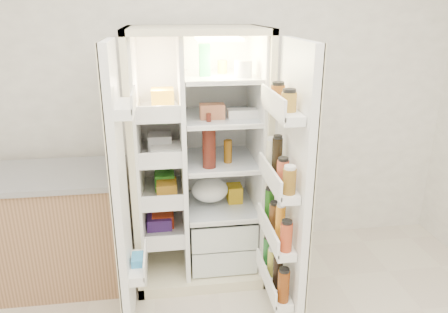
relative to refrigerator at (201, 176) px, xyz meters
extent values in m
cube|color=white|center=(0.08, 0.35, 0.61)|extent=(4.00, 0.02, 2.70)
cube|color=beige|center=(-0.02, 0.28, 0.16)|extent=(0.92, 0.04, 1.80)
cube|color=beige|center=(-0.46, -0.05, 0.16)|extent=(0.04, 0.70, 1.80)
cube|color=beige|center=(0.42, -0.05, 0.16)|extent=(0.04, 0.70, 1.80)
cube|color=beige|center=(-0.02, -0.05, 1.04)|extent=(0.92, 0.70, 0.04)
cube|color=beige|center=(-0.02, -0.05, -0.70)|extent=(0.92, 0.70, 0.08)
cube|color=white|center=(-0.02, 0.25, 0.18)|extent=(0.84, 0.02, 1.68)
cube|color=white|center=(-0.43, -0.05, 0.18)|extent=(0.02, 0.62, 1.68)
cube|color=white|center=(0.39, -0.05, 0.18)|extent=(0.02, 0.62, 1.68)
cube|color=white|center=(-0.13, -0.05, 0.18)|extent=(0.03, 0.62, 1.68)
cube|color=silver|center=(0.14, -0.07, -0.56)|extent=(0.47, 0.52, 0.19)
cube|color=silver|center=(0.14, -0.07, -0.36)|extent=(0.47, 0.52, 0.19)
cube|color=#FFD18C|center=(0.14, 0.00, 0.98)|extent=(0.30, 0.30, 0.02)
cube|color=white|center=(-0.28, -0.05, -0.39)|extent=(0.28, 0.58, 0.02)
cube|color=white|center=(-0.28, -0.05, -0.09)|extent=(0.28, 0.58, 0.02)
cube|color=white|center=(-0.28, -0.05, 0.21)|extent=(0.28, 0.58, 0.02)
cube|color=white|center=(-0.28, -0.05, 0.51)|extent=(0.28, 0.58, 0.02)
cube|color=white|center=(0.14, -0.05, -0.22)|extent=(0.49, 0.58, 0.01)
cube|color=white|center=(0.14, -0.05, 0.14)|extent=(0.49, 0.58, 0.01)
cube|color=white|center=(0.14, -0.05, 0.46)|extent=(0.49, 0.58, 0.02)
cube|color=white|center=(0.14, -0.05, 0.74)|extent=(0.49, 0.58, 0.02)
cube|color=#E34220|center=(-0.28, -0.05, -0.33)|extent=(0.16, 0.20, 0.10)
cube|color=green|center=(-0.28, -0.05, -0.02)|extent=(0.14, 0.18, 0.12)
cube|color=white|center=(-0.28, -0.05, 0.25)|extent=(0.20, 0.22, 0.07)
cube|color=gold|center=(-0.28, -0.05, 0.59)|extent=(0.15, 0.16, 0.14)
cube|color=#552D89|center=(-0.28, -0.05, -0.34)|extent=(0.18, 0.20, 0.09)
cube|color=orange|center=(-0.28, -0.05, -0.03)|extent=(0.14, 0.18, 0.10)
cube|color=silver|center=(-0.28, -0.05, 0.28)|extent=(0.16, 0.16, 0.12)
sphere|color=orange|center=(0.01, -0.15, -0.62)|extent=(0.07, 0.07, 0.07)
sphere|color=orange|center=(0.10, -0.11, -0.62)|extent=(0.07, 0.07, 0.07)
sphere|color=orange|center=(0.20, -0.15, -0.62)|extent=(0.07, 0.07, 0.07)
sphere|color=orange|center=(0.06, -0.01, -0.62)|extent=(0.07, 0.07, 0.07)
sphere|color=orange|center=(0.16, -0.03, -0.62)|extent=(0.07, 0.07, 0.07)
sphere|color=orange|center=(0.26, -0.07, -0.62)|extent=(0.07, 0.07, 0.07)
sphere|color=orange|center=(-0.02, -0.07, -0.62)|extent=(0.07, 0.07, 0.07)
sphere|color=orange|center=(0.22, -0.01, -0.62)|extent=(0.07, 0.07, 0.07)
ellipsoid|color=#417627|center=(0.14, -0.05, -0.34)|extent=(0.26, 0.24, 0.11)
cylinder|color=#4F1910|center=(0.04, -0.21, 0.29)|extent=(0.09, 0.09, 0.29)
cylinder|color=brown|center=(0.18, -0.13, 0.23)|extent=(0.06, 0.06, 0.16)
cube|color=#28934D|center=(0.03, -0.08, 0.85)|extent=(0.07, 0.07, 0.21)
cylinder|color=silver|center=(0.28, -0.15, 0.80)|extent=(0.12, 0.12, 0.10)
cylinder|color=#A48925|center=(0.17, 0.03, 0.79)|extent=(0.07, 0.07, 0.09)
cube|color=white|center=(0.30, -0.13, 0.49)|extent=(0.23, 0.10, 0.06)
cube|color=#B16A47|center=(0.08, -0.13, 0.52)|extent=(0.16, 0.09, 0.10)
ellipsoid|color=white|center=(0.06, -0.05, -0.13)|extent=(0.27, 0.24, 0.17)
cube|color=gold|center=(0.25, -0.01, -0.15)|extent=(0.11, 0.13, 0.13)
cube|color=white|center=(-0.52, -0.60, 0.16)|extent=(0.05, 0.40, 1.72)
cube|color=beige|center=(-0.54, -0.60, 0.16)|extent=(0.01, 0.40, 1.72)
cube|color=white|center=(-0.45, -0.60, -0.34)|extent=(0.09, 0.32, 0.06)
cube|color=white|center=(-0.45, -0.60, 0.66)|extent=(0.09, 0.32, 0.06)
cube|color=#338CCC|center=(-0.45, -0.60, -0.31)|extent=(0.07, 0.12, 0.10)
cube|color=white|center=(0.48, -0.69, 0.16)|extent=(0.05, 0.58, 1.72)
cube|color=beige|center=(0.51, -0.69, 0.16)|extent=(0.01, 0.58, 1.72)
cube|color=white|center=(0.40, -0.69, -0.48)|extent=(0.11, 0.50, 0.05)
cube|color=white|center=(0.40, -0.69, -0.14)|extent=(0.11, 0.50, 0.05)
cube|color=white|center=(0.40, -0.69, 0.21)|extent=(0.11, 0.50, 0.05)
cube|color=white|center=(0.40, -0.69, 0.64)|extent=(0.11, 0.50, 0.05)
cylinder|color=#6A2F0B|center=(0.40, -0.89, -0.36)|extent=(0.07, 0.07, 0.20)
cylinder|color=black|center=(0.40, -0.76, -0.35)|extent=(0.06, 0.06, 0.22)
cylinder|color=gold|center=(0.40, -0.63, -0.37)|extent=(0.06, 0.06, 0.18)
cylinder|color=#26742F|center=(0.40, -0.50, -0.36)|extent=(0.06, 0.06, 0.19)
cylinder|color=#AE3C1D|center=(0.40, -0.89, -0.03)|extent=(0.07, 0.07, 0.17)
cylinder|color=orange|center=(0.40, -0.76, -0.01)|extent=(0.06, 0.06, 0.21)
cylinder|color=#573315|center=(0.40, -0.63, -0.04)|extent=(0.07, 0.07, 0.16)
cylinder|color=#1E5D15|center=(0.40, -0.50, -0.02)|extent=(0.06, 0.06, 0.20)
cylinder|color=brown|center=(0.40, -0.89, 0.30)|extent=(0.07, 0.07, 0.14)
cylinder|color=#BA4C2F|center=(0.40, -0.76, 0.30)|extent=(0.07, 0.07, 0.14)
cylinder|color=black|center=(0.40, -0.63, 0.35)|extent=(0.06, 0.06, 0.23)
cylinder|color=#F5F0CA|center=(0.40, -0.50, 0.32)|extent=(0.06, 0.06, 0.18)
cylinder|color=#A37828|center=(0.40, -0.81, 0.71)|extent=(0.08, 0.08, 0.10)
cylinder|color=brown|center=(0.40, -0.59, 0.71)|extent=(0.08, 0.08, 0.10)
cube|color=#A57952|center=(-1.13, -0.07, -0.33)|extent=(1.13, 0.59, 0.81)
cube|color=gray|center=(-1.13, -0.07, 0.09)|extent=(1.17, 0.62, 0.04)
camera|label=1|loc=(-0.24, -2.90, 1.17)|focal=34.00mm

